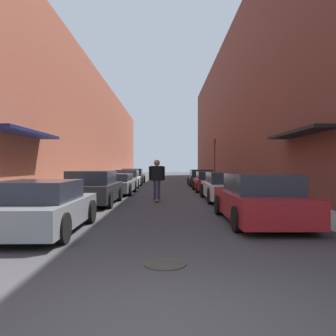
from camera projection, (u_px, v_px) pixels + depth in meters
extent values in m
plane|color=#38383A|center=(165.00, 187.00, 25.21)|extent=(121.34, 121.34, 0.00)
cube|color=#A3A099|center=(114.00, 182.00, 30.70)|extent=(1.80, 55.15, 0.12)
cube|color=#A3A099|center=(216.00, 182.00, 30.75)|extent=(1.80, 55.15, 0.12)
cube|color=brown|center=(83.00, 131.00, 30.65)|extent=(4.00, 55.15, 9.77)
cube|color=#141947|center=(27.00, 133.00, 12.76)|extent=(1.00, 4.80, 0.12)
cube|color=brown|center=(247.00, 109.00, 30.72)|extent=(4.00, 55.15, 13.86)
cube|color=black|center=(299.00, 133.00, 12.81)|extent=(1.00, 4.80, 0.12)
cube|color=gray|center=(42.00, 212.00, 7.96)|extent=(1.91, 4.01, 0.61)
cube|color=#232833|center=(39.00, 191.00, 7.76)|extent=(1.66, 2.09, 0.47)
cylinder|color=black|center=(26.00, 212.00, 9.19)|extent=(0.18, 0.65, 0.65)
cylinder|color=black|center=(91.00, 211.00, 9.20)|extent=(0.18, 0.65, 0.65)
cylinder|color=black|center=(63.00, 228.00, 6.73)|extent=(0.18, 0.65, 0.65)
cube|color=#232326|center=(93.00, 192.00, 13.66)|extent=(1.88, 4.30, 0.67)
cube|color=#232833|center=(92.00, 177.00, 13.44)|extent=(1.65, 2.24, 0.54)
cylinder|color=black|center=(80.00, 193.00, 14.99)|extent=(0.18, 0.70, 0.70)
cylinder|color=black|center=(120.00, 193.00, 15.00)|extent=(0.18, 0.70, 0.70)
cylinder|color=black|center=(61.00, 199.00, 12.33)|extent=(0.18, 0.70, 0.70)
cylinder|color=black|center=(110.00, 199.00, 12.34)|extent=(0.18, 0.70, 0.70)
cube|color=gray|center=(116.00, 186.00, 18.84)|extent=(1.97, 4.66, 0.55)
cube|color=#232833|center=(116.00, 177.00, 18.61)|extent=(1.71, 2.43, 0.42)
cylinder|color=black|center=(105.00, 186.00, 20.27)|extent=(0.18, 0.69, 0.69)
cylinder|color=black|center=(135.00, 186.00, 20.28)|extent=(0.18, 0.69, 0.69)
cylinder|color=black|center=(95.00, 190.00, 17.40)|extent=(0.18, 0.69, 0.69)
cylinder|color=black|center=(130.00, 190.00, 17.41)|extent=(0.18, 0.69, 0.69)
cube|color=silver|center=(127.00, 181.00, 24.32)|extent=(1.84, 4.12, 0.59)
cube|color=#232833|center=(127.00, 173.00, 24.11)|extent=(1.60, 2.15, 0.54)
cylinder|color=black|center=(118.00, 182.00, 25.59)|extent=(0.18, 0.68, 0.68)
cylinder|color=black|center=(141.00, 182.00, 25.60)|extent=(0.18, 0.68, 0.68)
cylinder|color=black|center=(113.00, 184.00, 23.05)|extent=(0.18, 0.68, 0.68)
cylinder|color=black|center=(138.00, 184.00, 23.06)|extent=(0.18, 0.68, 0.68)
cube|color=#232326|center=(133.00, 178.00, 29.26)|extent=(1.98, 4.36, 0.65)
cube|color=#232833|center=(133.00, 172.00, 29.04)|extent=(1.72, 2.28, 0.51)
cylinder|color=black|center=(124.00, 179.00, 30.59)|extent=(0.18, 0.70, 0.70)
cylinder|color=black|center=(144.00, 179.00, 30.60)|extent=(0.18, 0.70, 0.70)
cylinder|color=black|center=(120.00, 181.00, 27.91)|extent=(0.18, 0.70, 0.70)
cylinder|color=black|center=(142.00, 181.00, 27.92)|extent=(0.18, 0.70, 0.70)
cube|color=maroon|center=(258.00, 204.00, 9.36)|extent=(1.91, 4.59, 0.68)
cube|color=#232833|center=(261.00, 183.00, 9.12)|extent=(1.67, 2.39, 0.53)
cylinder|color=black|center=(218.00, 205.00, 10.77)|extent=(0.18, 0.64, 0.64)
cylinder|color=black|center=(274.00, 205.00, 10.78)|extent=(0.18, 0.64, 0.64)
cylinder|color=black|center=(237.00, 219.00, 7.93)|extent=(0.18, 0.64, 0.64)
cylinder|color=black|center=(312.00, 219.00, 7.94)|extent=(0.18, 0.64, 0.64)
cube|color=silver|center=(224.00, 190.00, 15.23)|extent=(1.80, 4.75, 0.62)
cube|color=#232833|center=(225.00, 178.00, 14.99)|extent=(1.55, 2.48, 0.50)
cylinder|color=black|center=(202.00, 191.00, 16.69)|extent=(0.18, 0.70, 0.70)
cylinder|color=black|center=(235.00, 191.00, 16.70)|extent=(0.18, 0.70, 0.70)
cylinder|color=black|center=(210.00, 196.00, 13.76)|extent=(0.18, 0.70, 0.70)
cylinder|color=black|center=(250.00, 196.00, 13.77)|extent=(0.18, 0.70, 0.70)
cube|color=maroon|center=(210.00, 184.00, 20.85)|extent=(2.00, 4.14, 0.61)
cube|color=#232833|center=(211.00, 175.00, 20.64)|extent=(1.74, 2.16, 0.46)
cylinder|color=black|center=(194.00, 185.00, 22.12)|extent=(0.18, 0.61, 0.61)
cylinder|color=black|center=(222.00, 185.00, 22.13)|extent=(0.18, 0.61, 0.61)
cylinder|color=black|center=(197.00, 188.00, 19.57)|extent=(0.18, 0.61, 0.61)
cylinder|color=black|center=(229.00, 188.00, 19.58)|extent=(0.18, 0.61, 0.61)
cube|color=#232326|center=(201.00, 179.00, 26.66)|extent=(1.91, 4.62, 0.67)
cube|color=#232833|center=(201.00, 172.00, 26.43)|extent=(1.67, 2.40, 0.49)
cylinder|color=black|center=(188.00, 181.00, 28.09)|extent=(0.18, 0.60, 0.60)
cylinder|color=black|center=(210.00, 181.00, 28.10)|extent=(0.18, 0.60, 0.60)
cylinder|color=black|center=(191.00, 183.00, 25.23)|extent=(0.18, 0.60, 0.60)
cylinder|color=black|center=(215.00, 183.00, 25.24)|extent=(0.18, 0.60, 0.60)
cube|color=brown|center=(157.00, 200.00, 14.77)|extent=(0.20, 0.78, 0.02)
cylinder|color=beige|center=(155.00, 200.00, 15.02)|extent=(0.03, 0.06, 0.06)
cylinder|color=beige|center=(159.00, 200.00, 15.02)|extent=(0.03, 0.06, 0.06)
cylinder|color=beige|center=(155.00, 201.00, 14.52)|extent=(0.03, 0.06, 0.06)
cylinder|color=beige|center=(158.00, 201.00, 14.52)|extent=(0.03, 0.06, 0.06)
cylinder|color=#2D3351|center=(155.00, 190.00, 14.77)|extent=(0.13, 0.13, 0.87)
cylinder|color=#2D3351|center=(159.00, 190.00, 14.77)|extent=(0.13, 0.13, 0.87)
cube|color=black|center=(157.00, 173.00, 14.76)|extent=(0.52, 0.23, 0.67)
sphere|color=#8C664C|center=(157.00, 163.00, 14.76)|extent=(0.28, 0.28, 0.28)
cylinder|color=black|center=(150.00, 173.00, 14.76)|extent=(0.10, 0.10, 0.63)
cylinder|color=black|center=(164.00, 173.00, 14.77)|extent=(0.10, 0.10, 0.63)
cylinder|color=#332D28|center=(165.00, 264.00, 5.35)|extent=(0.70, 0.70, 0.02)
cylinder|color=#2D2D2D|center=(215.00, 161.00, 28.93)|extent=(0.10, 0.10, 3.90)
cube|color=#332D0F|center=(215.00, 141.00, 28.91)|extent=(0.16, 0.16, 0.45)
sphere|color=red|center=(215.00, 140.00, 28.83)|extent=(0.11, 0.11, 0.11)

